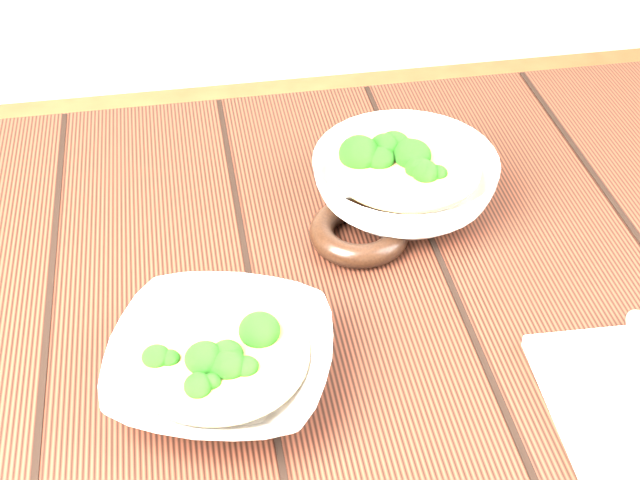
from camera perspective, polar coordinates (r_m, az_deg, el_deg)
table at (r=0.97m, az=-2.69°, el=-9.17°), size 1.20×0.80×0.75m
soup_bowl_front at (r=0.80m, az=-6.35°, el=-7.83°), size 0.24×0.24×0.06m
soup_bowl_back at (r=0.99m, az=5.42°, el=3.81°), size 0.25×0.25×0.07m
trivet at (r=0.95m, az=2.53°, el=0.54°), size 0.12×0.12×0.03m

